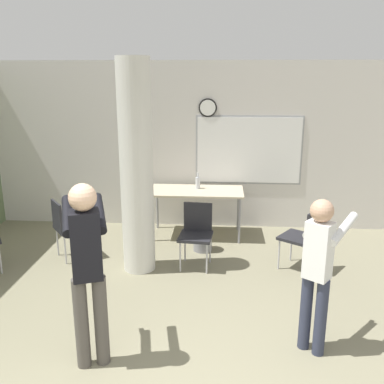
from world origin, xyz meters
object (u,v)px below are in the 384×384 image
at_px(chair_table_front, 196,230).
at_px(person_playing_side, 319,264).
at_px(bottle_on_table, 198,182).
at_px(folding_table, 196,193).
at_px(chair_near_pillar, 67,225).
at_px(chair_mid_room, 304,235).
at_px(person_playing_front, 87,262).

distance_m(chair_table_front, person_playing_side, 2.24).
distance_m(bottle_on_table, chair_table_front, 1.29).
bearing_deg(folding_table, chair_near_pillar, -150.01).
distance_m(chair_mid_room, chair_table_front, 1.44).
bearing_deg(chair_table_front, chair_mid_room, -2.20).
height_order(folding_table, chair_table_front, chair_table_front).
relative_size(chair_mid_room, person_playing_front, 0.51).
distance_m(bottle_on_table, chair_near_pillar, 2.16).
relative_size(bottle_on_table, person_playing_front, 0.15).
relative_size(bottle_on_table, chair_mid_room, 0.30).
bearing_deg(chair_table_front, bottle_on_table, 92.44).
xyz_separation_m(folding_table, chair_near_pillar, (-1.79, -1.03, -0.21)).
relative_size(chair_mid_room, chair_near_pillar, 1.00).
bearing_deg(bottle_on_table, folding_table, -97.97).
xyz_separation_m(chair_table_front, person_playing_front, (-0.83, -2.16, 0.50)).
distance_m(folding_table, chair_table_front, 1.16).
bearing_deg(chair_mid_room, person_playing_side, -96.64).
bearing_deg(person_playing_front, folding_table, 77.04).
xyz_separation_m(folding_table, chair_table_front, (0.07, -1.14, -0.21)).
bearing_deg(person_playing_side, chair_near_pillar, 148.05).
relative_size(folding_table, person_playing_front, 0.87).
distance_m(chair_near_pillar, person_playing_front, 2.54).
height_order(folding_table, bottle_on_table, bottle_on_table).
height_order(bottle_on_table, chair_near_pillar, bottle_on_table).
xyz_separation_m(bottle_on_table, person_playing_front, (-0.77, -3.40, 0.14)).
height_order(folding_table, person_playing_side, person_playing_side).
xyz_separation_m(folding_table, chair_mid_room, (1.51, -1.19, -0.21)).
distance_m(folding_table, person_playing_front, 3.39).
relative_size(folding_table, person_playing_side, 0.98).
distance_m(chair_mid_room, person_playing_front, 3.13).
relative_size(chair_mid_room, person_playing_side, 0.57).
bearing_deg(chair_table_front, chair_near_pillar, 176.80).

